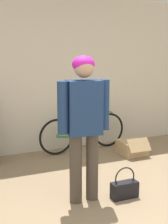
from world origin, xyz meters
name	(u,v)px	position (x,y,z in m)	size (l,w,h in m)	color
wall_back	(45,75)	(0.00, 2.80, 1.30)	(8.00, 0.07, 2.60)	beige
person	(84,117)	(-0.13, 0.83, 0.99)	(0.61, 0.29, 1.65)	#4C4238
bicycle	(84,132)	(0.58, 2.51, 0.34)	(1.62, 0.46, 0.68)	black
handbag	(125,188)	(0.33, 0.70, 0.11)	(0.32, 0.13, 0.38)	black
cardboard_box	(132,147)	(1.25, 2.01, 0.12)	(0.40, 0.50, 0.31)	tan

